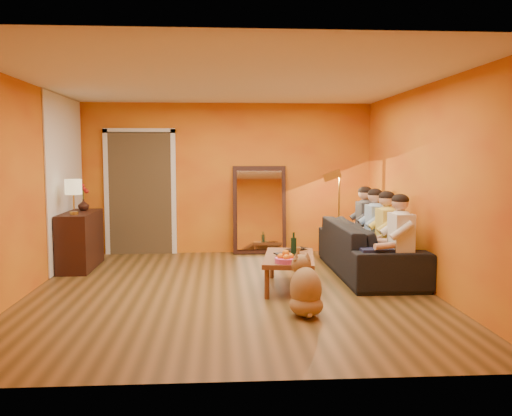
{
  "coord_description": "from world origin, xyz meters",
  "views": [
    {
      "loc": [
        -0.12,
        -6.69,
        1.7
      ],
      "look_at": [
        0.35,
        0.5,
        1.0
      ],
      "focal_mm": 38.0,
      "sensor_mm": 36.0,
      "label": 1
    }
  ],
  "objects": [
    {
      "name": "mirror_frame",
      "position": [
        0.55,
        2.63,
        0.76
      ],
      "size": [
        0.92,
        0.27,
        1.51
      ],
      "primitive_type": "cube",
      "rotation": [
        -0.14,
        0.0,
        0.0
      ],
      "color": "black",
      "rests_on": "floor"
    },
    {
      "name": "mirror_glass",
      "position": [
        0.55,
        2.59,
        0.76
      ],
      "size": [
        0.78,
        0.21,
        1.35
      ],
      "primitive_type": "cube",
      "rotation": [
        -0.14,
        0.0,
        0.0
      ],
      "color": "white",
      "rests_on": "mirror_frame"
    },
    {
      "name": "person_mid_left",
      "position": [
        2.13,
        0.44,
        0.61
      ],
      "size": [
        0.7,
        0.44,
        1.22
      ],
      "primitive_type": null,
      "color": "gold",
      "rests_on": "sofa"
    },
    {
      "name": "sofa",
      "position": [
        2.0,
        0.89,
        0.37
      ],
      "size": [
        2.53,
        0.99,
        0.74
      ],
      "primitive_type": "imported",
      "rotation": [
        0.0,
        0.0,
        1.57
      ],
      "color": "black",
      "rests_on": "floor"
    },
    {
      "name": "person_far_right",
      "position": [
        2.13,
        1.54,
        0.61
      ],
      "size": [
        0.7,
        0.44,
        1.22
      ],
      "primitive_type": null,
      "color": "#343439",
      "rests_on": "sofa"
    },
    {
      "name": "vase",
      "position": [
        -2.24,
        1.8,
        0.94
      ],
      "size": [
        0.17,
        0.17,
        0.18
      ],
      "primitive_type": "imported",
      "color": "black",
      "rests_on": "sideboard"
    },
    {
      "name": "book_upper",
      "position": [
        0.57,
        -0.1,
        0.47
      ],
      "size": [
        0.23,
        0.26,
        0.02
      ],
      "primitive_type": "imported",
      "rotation": [
        0.0,
        0.0,
        0.31
      ],
      "color": "black",
      "rests_on": "book_mid"
    },
    {
      "name": "table_lamp",
      "position": [
        -2.24,
        1.25,
        1.1
      ],
      "size": [
        0.24,
        0.24,
        0.51
      ],
      "primitive_type": null,
      "color": "beige",
      "rests_on": "sideboard"
    },
    {
      "name": "door_header",
      "position": [
        -1.5,
        2.71,
        2.12
      ],
      "size": [
        1.22,
        0.06,
        0.08
      ],
      "primitive_type": "cube",
      "color": "white",
      "rests_on": "wall_back"
    },
    {
      "name": "doorway_recess",
      "position": [
        -1.5,
        2.83,
        1.05
      ],
      "size": [
        1.06,
        0.3,
        2.1
      ],
      "primitive_type": "cube",
      "color": "#3F2D19",
      "rests_on": "floor"
    },
    {
      "name": "door_jamb_right",
      "position": [
        -0.93,
        2.71,
        1.05
      ],
      "size": [
        0.08,
        0.06,
        2.2
      ],
      "primitive_type": "cube",
      "color": "white",
      "rests_on": "wall_back"
    },
    {
      "name": "coffee_table",
      "position": [
        0.75,
        0.11,
        0.21
      ],
      "size": [
        0.79,
        1.3,
        0.42
      ],
      "primitive_type": null,
      "rotation": [
        0.0,
        0.0,
        -0.15
      ],
      "color": "brown",
      "rests_on": "floor"
    },
    {
      "name": "white_accent",
      "position": [
        -2.48,
        1.75,
        1.3
      ],
      "size": [
        0.02,
        1.9,
        2.58
      ],
      "primitive_type": "cube",
      "color": "white",
      "rests_on": "wall_left"
    },
    {
      "name": "dog",
      "position": [
        0.78,
        -1.06,
        0.33
      ],
      "size": [
        0.45,
        0.61,
        0.66
      ],
      "primitive_type": null,
      "rotation": [
        0.0,
        0.0,
        0.18
      ],
      "color": "#9E7F47",
      "rests_on": "floor"
    },
    {
      "name": "door_jamb_left",
      "position": [
        -2.07,
        2.71,
        1.05
      ],
      "size": [
        0.08,
        0.06,
        2.2
      ],
      "primitive_type": "cube",
      "color": "white",
      "rests_on": "wall_back"
    },
    {
      "name": "room_shell",
      "position": [
        0.0,
        0.37,
        1.3
      ],
      "size": [
        5.0,
        5.5,
        2.6
      ],
      "color": "brown",
      "rests_on": "ground"
    },
    {
      "name": "person_far_left",
      "position": [
        2.13,
        -0.11,
        0.61
      ],
      "size": [
        0.7,
        0.44,
        1.22
      ],
      "primitive_type": null,
      "color": "beige",
      "rests_on": "sofa"
    },
    {
      "name": "book_mid",
      "position": [
        0.58,
        -0.08,
        0.45
      ],
      "size": [
        0.25,
        0.29,
        0.02
      ],
      "primitive_type": "imported",
      "rotation": [
        0.0,
        0.0,
        -0.34
      ],
      "color": "#A91A13",
      "rests_on": "book_lower"
    },
    {
      "name": "laptop",
      "position": [
        0.93,
        0.46,
        0.43
      ],
      "size": [
        0.41,
        0.4,
        0.03
      ],
      "primitive_type": "imported",
      "rotation": [
        0.0,
        0.0,
        0.69
      ],
      "color": "black",
      "rests_on": "coffee_table"
    },
    {
      "name": "fruit_bowl",
      "position": [
        0.65,
        -0.34,
        0.5
      ],
      "size": [
        0.26,
        0.26,
        0.16
      ],
      "primitive_type": null,
      "color": "#D14992",
      "rests_on": "coffee_table"
    },
    {
      "name": "flowers",
      "position": [
        -2.24,
        1.8,
        1.18
      ],
      "size": [
        0.17,
        0.17,
        0.42
      ],
      "primitive_type": null,
      "color": "#A91A13",
      "rests_on": "vase"
    },
    {
      "name": "tumbler",
      "position": [
        0.87,
        0.23,
        0.46
      ],
      "size": [
        0.12,
        0.12,
        0.09
      ],
      "primitive_type": "imported",
      "rotation": [
        0.0,
        0.0,
        0.29
      ],
      "color": "#B27F3F",
      "rests_on": "coffee_table"
    },
    {
      "name": "sideboard",
      "position": [
        -2.24,
        1.55,
        0.42
      ],
      "size": [
        0.44,
        1.18,
        0.85
      ],
      "primitive_type": "cube",
      "color": "black",
      "rests_on": "floor"
    },
    {
      "name": "floor_lamp",
      "position": [
        1.78,
        1.86,
        0.72
      ],
      "size": [
        0.34,
        0.3,
        1.44
      ],
      "primitive_type": null,
      "rotation": [
        0.0,
        0.0,
        -0.2
      ],
      "color": "gold",
      "rests_on": "floor"
    },
    {
      "name": "wine_bottle",
      "position": [
        0.8,
        0.06,
        0.58
      ],
      "size": [
        0.07,
        0.07,
        0.31
      ],
      "primitive_type": "cylinder",
      "color": "black",
      "rests_on": "coffee_table"
    },
    {
      "name": "book_lower",
      "position": [
        0.57,
        -0.09,
        0.43
      ],
      "size": [
        0.19,
        0.25,
        0.02
      ],
      "primitive_type": "imported",
      "rotation": [
        0.0,
        0.0,
        0.0
      ],
      "color": "black",
      "rests_on": "coffee_table"
    },
    {
      "name": "person_mid_right",
      "position": [
        2.13,
        0.99,
        0.61
      ],
      "size": [
        0.7,
        0.44,
        1.22
      ],
      "primitive_type": null,
      "color": "#84A6CC",
      "rests_on": "sofa"
    }
  ]
}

